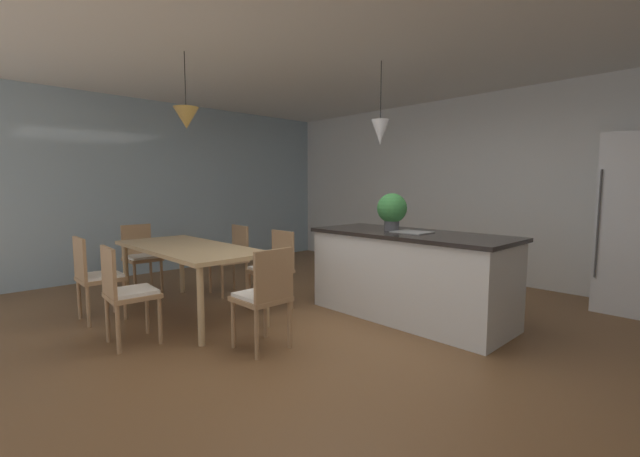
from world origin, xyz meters
name	(u,v)px	position (x,y,z in m)	size (l,w,h in m)	color
ground_plane	(343,339)	(0.00, 0.00, -0.02)	(10.00, 8.40, 0.04)	brown
ceiling_slab	(345,23)	(0.00, 0.00, 2.76)	(10.00, 8.40, 0.12)	white
wall_back_kitchen	(500,188)	(0.00, 3.26, 1.35)	(10.00, 0.12, 2.70)	white
window_wall_left_glazing	(157,188)	(-4.06, 0.00, 1.35)	(0.06, 8.40, 2.70)	#9EB7C6
dining_table	(188,252)	(-1.61, -0.69, 0.67)	(1.98, 0.85, 0.74)	tan
chair_near_right	(126,291)	(-1.17, -1.49, 0.47)	(0.42, 0.42, 0.87)	#A87F56
chair_far_right	(274,266)	(-1.16, 0.10, 0.47)	(0.40, 0.40, 0.87)	#A87F56
chair_window_end	(141,255)	(-2.97, -0.70, 0.47)	(0.41, 0.41, 0.87)	#A87F56
chair_kitchen_end	(264,295)	(-0.25, -0.69, 0.47)	(0.40, 0.40, 0.87)	#A87F56
chair_far_left	(231,257)	(-2.05, 0.10, 0.47)	(0.42, 0.42, 0.87)	#A87F56
chair_near_left	(95,275)	(-2.06, -1.49, 0.47)	(0.40, 0.40, 0.87)	#A87F56
kitchen_island	(409,274)	(0.09, 0.92, 0.46)	(2.10, 0.86, 0.91)	silver
refrigerator	(637,224)	(1.67, 2.86, 0.97)	(0.65, 0.67, 1.94)	silver
pendant_over_table	(186,118)	(-1.47, -0.74, 2.06)	(0.25, 0.25, 0.75)	black
pendant_over_island_main	(380,132)	(-0.32, 0.92, 1.95)	(0.19, 0.19, 0.88)	black
potted_plant_on_island	(392,209)	(-0.15, 0.92, 1.13)	(0.32, 0.32, 0.40)	#4C4C51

